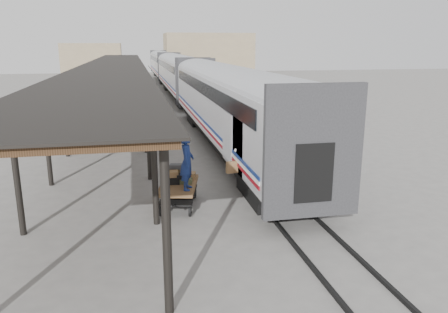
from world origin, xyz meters
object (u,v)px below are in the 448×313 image
Objects in this scene: baggage_cart at (179,189)px; porter at (187,162)px; luggage_tug at (124,117)px; pedestrian at (136,122)px.

baggage_cart is 1.38m from porter.
luggage_tug is 1.21× the size of pedestrian.
porter is at bearing -55.86° from baggage_cart.
porter is 1.24× the size of pedestrian.
baggage_cart is 1.34× the size of porter.
luggage_tug is at bearing -58.05° from pedestrian.
pedestrian reaches higher than baggage_cart.
luggage_tug is 17.63m from porter.
luggage_tug is at bearing 23.84° from porter.
porter is (2.40, -17.42, 1.15)m from luggage_tug.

